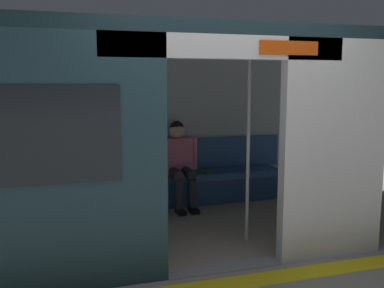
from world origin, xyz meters
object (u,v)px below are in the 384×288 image
at_px(train_car, 182,103).
at_px(grab_pole_door, 159,151).
at_px(book, 204,171).
at_px(grab_pole_far, 248,145).
at_px(bench_seat, 169,182).
at_px(handbag, 143,169).
at_px(person_seated, 179,159).

distance_m(train_car, grab_pole_door, 0.86).
bearing_deg(train_car, grab_pole_door, 57.45).
height_order(book, grab_pole_door, grab_pole_door).
xyz_separation_m(grab_pole_door, grab_pole_far, (-0.97, -0.07, 0.00)).
height_order(bench_seat, grab_pole_far, grab_pole_far).
bearing_deg(train_car, handbag, -75.08).
height_order(bench_seat, handbag, handbag).
relative_size(person_seated, handbag, 4.46).
bearing_deg(person_seated, bench_seat, -23.39).
height_order(train_car, handbag, train_car).
bearing_deg(train_car, bench_seat, -94.99).
height_order(train_car, person_seated, train_car).
xyz_separation_m(handbag, grab_pole_far, (-0.83, 1.55, 0.51)).
relative_size(handbag, grab_pole_far, 0.13).
bearing_deg(handbag, book, 177.47).
height_order(handbag, grab_pole_door, grab_pole_door).
bearing_deg(handbag, grab_pole_door, 85.13).
relative_size(bench_seat, person_seated, 2.79).
relative_size(person_seated, grab_pole_door, 0.56).
relative_size(bench_seat, book, 14.70).
xyz_separation_m(person_seated, handbag, (0.47, -0.11, -0.14)).
bearing_deg(bench_seat, grab_pole_far, 107.94).
bearing_deg(grab_pole_far, person_seated, -75.95).
xyz_separation_m(train_car, grab_pole_far, (-0.57, 0.56, -0.43)).
bearing_deg(grab_pole_far, handbag, -61.81).
height_order(grab_pole_door, grab_pole_far, same).
relative_size(train_car, grab_pole_door, 3.10).
relative_size(bench_seat, grab_pole_far, 1.57).
distance_m(handbag, book, 0.86).
height_order(handbag, book, handbag).
distance_m(train_car, bench_seat, 1.47).
distance_m(train_car, book, 1.51).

